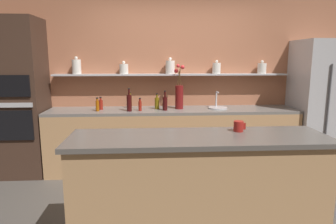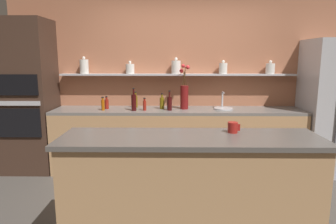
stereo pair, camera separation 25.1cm
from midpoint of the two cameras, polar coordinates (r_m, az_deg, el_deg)
ground_plane at (r=3.48m, az=5.59°, el=-18.23°), size 12.00×12.00×0.00m
back_wall_unit at (r=4.66m, az=4.21°, el=5.94°), size 5.20×0.28×2.60m
back_counter_unit at (r=4.45m, az=3.43°, el=-5.31°), size 3.60×0.62×0.92m
island_counter at (r=2.67m, az=6.98°, el=-15.24°), size 2.16×0.61×1.02m
refrigerator at (r=4.95m, az=30.47°, el=0.73°), size 0.85×0.73×1.91m
oven_tower at (r=4.74m, az=-23.74°, el=2.65°), size 0.71×0.64×2.20m
flower_vase at (r=4.35m, az=4.78°, el=3.42°), size 0.15×0.14×0.65m
sink_fixture at (r=4.44m, az=12.07°, el=0.85°), size 0.27×0.27×0.25m
bottle_sauce_0 at (r=4.31m, az=-10.68°, el=1.40°), size 0.05×0.05×0.19m
bottle_sauce_1 at (r=4.23m, az=-2.79°, el=1.34°), size 0.05×0.05×0.18m
bottle_oil_2 at (r=4.35m, az=0.50°, el=1.75°), size 0.07×0.07×0.23m
bottle_wine_3 at (r=4.23m, az=1.98°, el=1.68°), size 0.07×0.07×0.28m
bottle_sauce_4 at (r=4.43m, az=-10.02°, el=1.57°), size 0.06×0.06×0.19m
bottle_oil_5 at (r=4.49m, az=-4.58°, el=2.08°), size 0.05×0.05×0.24m
bottle_wine_6 at (r=4.21m, az=-4.84°, el=1.87°), size 0.07×0.07×0.32m
coffee_mug at (r=2.67m, az=14.90°, el=-2.88°), size 0.11×0.09×0.09m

